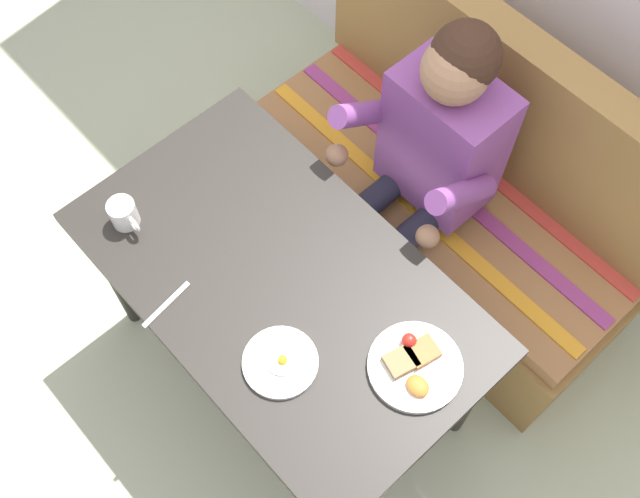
# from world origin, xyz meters

# --- Properties ---
(ground_plane) EXTENTS (8.00, 8.00, 0.00)m
(ground_plane) POSITION_xyz_m (0.00, 0.00, 0.00)
(ground_plane) COLOR #AFB694
(table) EXTENTS (1.20, 0.70, 0.73)m
(table) POSITION_xyz_m (0.00, 0.00, 0.65)
(table) COLOR #272420
(table) RESTS_ON ground
(couch) EXTENTS (1.44, 0.56, 1.00)m
(couch) POSITION_xyz_m (0.00, 0.76, 0.33)
(couch) COLOR olive
(couch) RESTS_ON ground
(person) EXTENTS (0.45, 0.61, 1.21)m
(person) POSITION_xyz_m (-0.01, 0.59, 0.74)
(person) COLOR #7E4188
(person) RESTS_ON ground
(plate_breakfast) EXTENTS (0.25, 0.25, 0.05)m
(plate_breakfast) POSITION_xyz_m (0.43, 0.09, 0.74)
(plate_breakfast) COLOR white
(plate_breakfast) RESTS_ON table
(plate_eggs) EXTENTS (0.20, 0.20, 0.04)m
(plate_eggs) POSITION_xyz_m (0.19, -0.16, 0.74)
(plate_eggs) COLOR white
(plate_eggs) RESTS_ON table
(coffee_mug) EXTENTS (0.12, 0.08, 0.09)m
(coffee_mug) POSITION_xyz_m (-0.44, -0.20, 0.78)
(coffee_mug) COLOR white
(coffee_mug) RESTS_ON table
(fork) EXTENTS (0.04, 0.17, 0.00)m
(fork) POSITION_xyz_m (-0.15, -0.28, 0.73)
(fork) COLOR silver
(fork) RESTS_ON table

